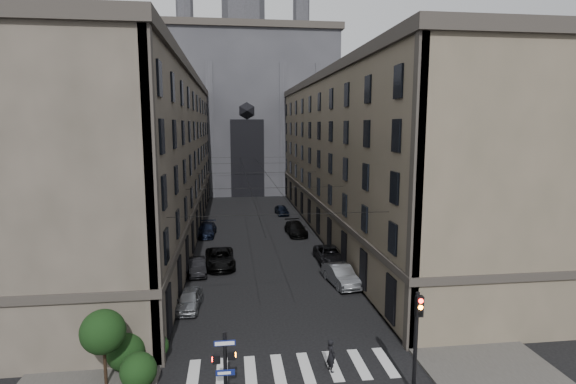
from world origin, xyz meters
name	(u,v)px	position (x,y,z in m)	size (l,w,h in m)	color
sidewalk_left	(169,235)	(-10.50, 36.00, 0.07)	(7.00, 80.00, 0.15)	#383533
sidewalk_right	(341,230)	(10.50, 36.00, 0.07)	(7.00, 80.00, 0.15)	#383533
zebra_crossing	(292,369)	(0.00, 5.00, 0.01)	(11.00, 3.20, 0.01)	beige
building_left	(140,157)	(-13.44, 36.00, 9.34)	(13.60, 60.60, 18.85)	#464036
building_right	(366,155)	(13.44, 36.00, 9.34)	(13.60, 60.60, 18.85)	brown
gothic_tower	(245,101)	(0.00, 74.96, 17.80)	(35.00, 23.00, 58.00)	#2D2D33
pedestrian_signal_left	(225,368)	(-3.51, 1.50, 2.32)	(1.02, 0.38, 4.00)	black
traffic_light_right	(417,331)	(5.60, 1.92, 3.29)	(0.34, 0.50, 5.20)	black
shrub_cluster	(123,348)	(-8.72, 5.01, 1.80)	(3.90, 4.40, 3.90)	black
tram_wires	(257,174)	(0.00, 35.63, 7.25)	(14.00, 60.00, 0.43)	black
car_left_near	(189,300)	(-6.20, 13.84, 0.69)	(1.63, 4.05, 1.38)	gray
car_left_midnear	(197,266)	(-6.20, 21.51, 0.69)	(1.47, 4.21, 1.39)	black
car_left_midfar	(220,258)	(-4.22, 23.34, 0.80)	(2.66, 5.77, 1.60)	black
car_left_far	(207,230)	(-6.04, 35.37, 0.74)	(2.06, 5.08, 1.47)	black
car_right_near	(341,275)	(5.74, 17.24, 0.82)	(1.73, 4.96, 1.63)	gray
car_right_midnear	(330,255)	(6.20, 23.28, 0.76)	(2.52, 5.46, 1.52)	black
car_right_midfar	(296,229)	(4.54, 34.50, 0.76)	(2.14, 5.27, 1.53)	black
car_right_far	(282,210)	(4.26, 46.81, 0.69)	(1.63, 4.06, 1.38)	black
pedestrian	(331,355)	(2.02, 4.49, 0.91)	(0.66, 0.43, 1.81)	black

